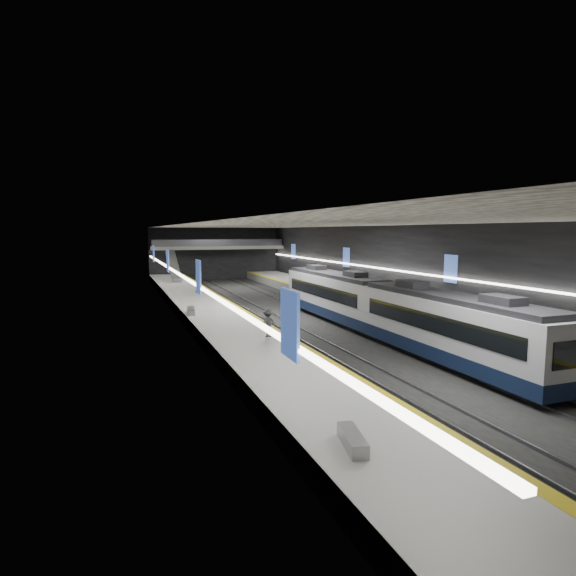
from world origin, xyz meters
name	(u,v)px	position (x,y,z in m)	size (l,w,h in m)	color
ground	(297,316)	(0.00, 0.00, 0.00)	(70.00, 70.00, 0.00)	black
ceiling	(297,225)	(0.00, 0.00, 8.00)	(20.00, 70.00, 0.04)	beige
wall_left	(181,274)	(-10.00, 0.00, 4.00)	(0.04, 70.00, 8.00)	black
wall_right	(395,268)	(10.00, 0.00, 4.00)	(0.04, 70.00, 8.00)	black
wall_back	(215,254)	(0.00, 35.00, 4.00)	(20.00, 0.04, 8.00)	black
platform_left	(212,315)	(-7.50, 0.00, 0.50)	(5.00, 70.00, 1.00)	slate
tile_surface_left	(212,309)	(-7.50, 0.00, 1.01)	(5.00, 70.00, 0.02)	#B7B7B2
tactile_strip_left	(238,308)	(-5.30, 0.00, 1.02)	(0.60, 70.00, 0.02)	yellow
platform_right	(371,306)	(7.50, 0.00, 0.50)	(5.00, 70.00, 1.00)	slate
tile_surface_right	(371,300)	(7.50, 0.00, 1.01)	(5.00, 70.00, 0.02)	#B7B7B2
tactile_strip_right	(350,302)	(5.30, 0.00, 1.02)	(0.60, 70.00, 0.02)	yellow
rails	(297,315)	(0.00, 0.00, 0.06)	(6.52, 70.00, 0.12)	gray
train	(380,306)	(2.50, -9.84, 2.20)	(2.69, 30.04, 3.60)	#101D3D
ad_posters	(293,264)	(0.00, 1.00, 4.50)	(19.94, 53.50, 2.20)	#3C5DB6
cove_light_left	(183,277)	(-9.80, 0.00, 3.80)	(0.25, 68.60, 0.12)	white
cove_light_right	(393,270)	(9.80, 0.00, 3.80)	(0.25, 68.60, 0.12)	white
mezzanine_bridge	(218,247)	(0.00, 32.93, 5.04)	(20.00, 3.00, 1.50)	gray
escalator	(173,266)	(-7.50, 26.00, 2.90)	(1.20, 8.00, 0.60)	#99999E
bench_left_near	(352,440)	(-8.61, -26.84, 1.23)	(0.51, 1.85, 0.45)	#99999E
bench_left_far	(191,311)	(-9.50, -1.65, 1.25)	(0.56, 2.02, 0.49)	#99999E
bench_right_far	(301,276)	(9.50, 22.72, 1.23)	(0.53, 1.92, 0.47)	#99999E
passenger_right_a	(356,290)	(6.68, 1.52, 1.84)	(0.61, 0.40, 1.67)	#CA4B58
passenger_right_b	(497,321)	(7.20, -15.88, 1.90)	(0.87, 0.68, 1.79)	#5395B5
passenger_left_a	(197,283)	(-6.69, 12.27, 1.97)	(1.14, 0.48, 1.95)	beige
passenger_left_b	(268,323)	(-6.36, -11.54, 1.85)	(1.10, 0.63, 1.70)	#42444B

